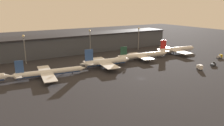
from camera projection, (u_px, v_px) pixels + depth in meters
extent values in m
plane|color=#26262B|center=(141.00, 78.00, 132.09)|extent=(600.00, 600.00, 0.00)
cube|color=#3D424C|center=(81.00, 44.00, 206.10)|extent=(187.47, 22.64, 15.95)
cube|color=black|center=(80.00, 34.00, 203.91)|extent=(187.47, 24.64, 1.20)
cone|color=white|center=(7.00, 76.00, 124.97)|extent=(5.09, 4.23, 3.72)
cylinder|color=white|center=(50.00, 72.00, 134.04)|extent=(40.31, 7.99, 3.37)
cylinder|color=#2D519E|center=(50.00, 73.00, 134.19)|extent=(38.26, 7.26, 2.87)
cone|color=white|center=(83.00, 68.00, 142.47)|extent=(4.39, 3.65, 3.21)
cone|color=white|center=(12.00, 76.00, 125.47)|extent=(5.36, 3.43, 2.87)
cube|color=#2D519E|center=(19.00, 67.00, 125.92)|extent=(4.74, 0.94, 7.36)
cube|color=white|center=(19.00, 75.00, 126.84)|extent=(4.83, 13.10, 0.24)
cube|color=white|center=(46.00, 73.00, 133.34)|extent=(11.48, 36.16, 0.36)
cylinder|color=gray|center=(46.00, 70.00, 142.89)|extent=(3.90, 2.27, 1.86)
cylinder|color=gray|center=(51.00, 80.00, 125.36)|extent=(3.90, 2.27, 1.86)
cylinder|color=black|center=(72.00, 73.00, 140.28)|extent=(0.50, 0.50, 1.52)
cylinder|color=black|center=(46.00, 76.00, 135.05)|extent=(0.50, 0.50, 1.52)
cylinder|color=black|center=(47.00, 77.00, 132.67)|extent=(0.50, 0.50, 1.52)
cylinder|color=white|center=(106.00, 62.00, 155.63)|extent=(30.89, 7.72, 4.21)
cylinder|color=#2D519E|center=(106.00, 63.00, 155.82)|extent=(29.29, 6.91, 3.58)
cone|color=white|center=(127.00, 59.00, 162.25)|extent=(5.48, 4.56, 4.00)
cone|color=white|center=(84.00, 64.00, 148.85)|extent=(6.69, 4.29, 3.58)
cube|color=#2D519E|center=(89.00, 55.00, 148.95)|extent=(5.90, 1.08, 7.86)
cube|color=white|center=(88.00, 63.00, 150.09)|extent=(5.60, 12.66, 0.24)
cube|color=white|center=(104.00, 63.00, 155.15)|extent=(13.13, 34.88, 0.36)
cylinder|color=gray|center=(101.00, 61.00, 164.27)|extent=(4.87, 2.84, 2.32)
cylinder|color=gray|center=(111.00, 68.00, 147.49)|extent=(4.87, 2.84, 2.32)
cylinder|color=black|center=(120.00, 64.00, 160.69)|extent=(0.50, 0.50, 1.90)
cylinder|color=black|center=(103.00, 65.00, 157.28)|extent=(0.50, 0.50, 1.90)
cylinder|color=black|center=(105.00, 67.00, 154.32)|extent=(0.50, 0.50, 1.90)
cylinder|color=white|center=(143.00, 55.00, 177.08)|extent=(41.96, 8.72, 3.92)
cylinder|color=#ADB2B7|center=(143.00, 56.00, 177.26)|extent=(39.82, 7.89, 3.33)
cone|color=white|center=(165.00, 53.00, 185.90)|extent=(5.10, 4.24, 3.72)
cone|color=white|center=(118.00, 57.00, 168.11)|extent=(6.22, 3.99, 3.33)
cube|color=#1E4738|center=(124.00, 51.00, 168.74)|extent=(5.50, 1.03, 6.50)
cube|color=white|center=(123.00, 57.00, 169.59)|extent=(5.01, 10.02, 0.24)
cube|color=white|center=(141.00, 56.00, 176.37)|extent=(11.66, 27.58, 0.36)
cylinder|color=gray|center=(137.00, 56.00, 183.81)|extent=(4.53, 2.64, 2.16)
cylinder|color=gray|center=(147.00, 59.00, 170.61)|extent=(4.53, 2.64, 2.16)
cylinder|color=black|center=(158.00, 57.00, 183.65)|extent=(0.50, 0.50, 1.76)
cylinder|color=black|center=(139.00, 58.00, 178.35)|extent=(0.50, 0.50, 1.76)
cylinder|color=black|center=(142.00, 59.00, 175.59)|extent=(0.50, 0.50, 1.76)
cylinder|color=silver|center=(176.00, 49.00, 199.55)|extent=(36.14, 8.26, 4.14)
cylinder|color=silver|center=(176.00, 50.00, 199.74)|extent=(34.28, 7.43, 3.52)
cone|color=silver|center=(192.00, 48.00, 207.22)|extent=(5.39, 4.48, 3.93)
cone|color=silver|center=(159.00, 51.00, 191.72)|extent=(6.58, 4.21, 3.52)
cube|color=red|center=(163.00, 44.00, 192.04)|extent=(5.80, 1.07, 7.47)
cube|color=silver|center=(162.00, 50.00, 193.08)|extent=(5.63, 13.55, 0.24)
cube|color=silver|center=(175.00, 50.00, 198.97)|extent=(13.27, 37.36, 0.36)
cylinder|color=gray|center=(169.00, 49.00, 208.76)|extent=(4.79, 2.79, 2.28)
cylinder|color=gray|center=(184.00, 54.00, 190.74)|extent=(4.79, 2.79, 2.28)
cylinder|color=black|center=(187.00, 51.00, 205.34)|extent=(0.50, 0.50, 1.86)
cylinder|color=black|center=(173.00, 52.00, 201.06)|extent=(0.50, 0.50, 1.86)
cylinder|color=black|center=(176.00, 53.00, 198.14)|extent=(0.50, 0.50, 1.86)
cube|color=gold|center=(221.00, 56.00, 183.07)|extent=(1.92, 2.28, 2.39)
cylinder|color=#B7B7BC|center=(219.00, 57.00, 181.29)|extent=(3.99, 2.25, 1.92)
cylinder|color=black|center=(220.00, 57.00, 183.93)|extent=(0.94, 0.61, 0.90)
cylinder|color=black|center=(221.00, 58.00, 182.68)|extent=(0.94, 0.61, 0.90)
cylinder|color=black|center=(217.00, 58.00, 181.67)|extent=(0.94, 0.61, 0.90)
cylinder|color=black|center=(219.00, 58.00, 180.42)|extent=(0.94, 0.61, 0.90)
cube|color=white|center=(198.00, 66.00, 151.45)|extent=(2.77, 2.37, 2.17)
cube|color=silver|center=(200.00, 67.00, 148.75)|extent=(3.46, 3.82, 2.90)
cylinder|color=black|center=(197.00, 68.00, 151.57)|extent=(0.92, 1.06, 0.90)
cylinder|color=black|center=(199.00, 68.00, 151.73)|extent=(0.92, 1.06, 0.90)
cylinder|color=black|center=(199.00, 70.00, 148.48)|extent=(0.92, 1.06, 0.90)
cylinder|color=black|center=(202.00, 70.00, 148.64)|extent=(0.92, 1.06, 0.90)
cube|color=#282D38|center=(213.00, 64.00, 159.37)|extent=(6.35, 4.20, 1.14)
cube|color=black|center=(214.00, 62.00, 160.20)|extent=(1.21, 1.86, 0.80)
cylinder|color=black|center=(213.00, 65.00, 161.55)|extent=(1.05, 0.87, 0.90)
cylinder|color=black|center=(215.00, 65.00, 160.39)|extent=(1.05, 0.87, 0.90)
cylinder|color=black|center=(211.00, 66.00, 158.79)|extent=(1.05, 0.87, 0.90)
cylinder|color=black|center=(214.00, 66.00, 157.62)|extent=(1.05, 0.87, 0.90)
cylinder|color=slate|center=(25.00, 51.00, 162.24)|extent=(0.70, 0.70, 20.66)
sphere|color=beige|center=(23.00, 36.00, 159.45)|extent=(1.80, 1.80, 1.80)
cylinder|color=slate|center=(90.00, 44.00, 188.89)|extent=(0.70, 0.70, 21.54)
sphere|color=beige|center=(90.00, 31.00, 185.98)|extent=(1.80, 1.80, 1.80)
cylinder|color=slate|center=(138.00, 40.00, 215.24)|extent=(0.70, 0.70, 20.49)
sphere|color=beige|center=(139.00, 28.00, 212.46)|extent=(1.80, 1.80, 1.80)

